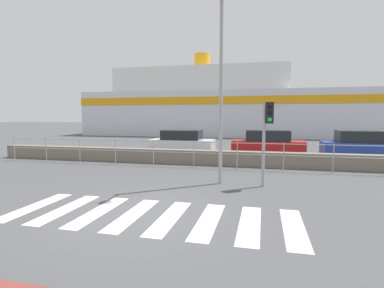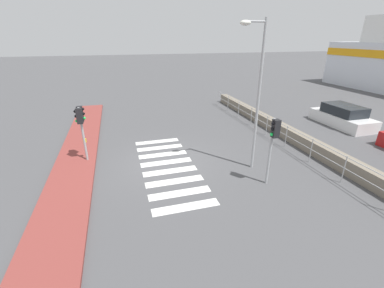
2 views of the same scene
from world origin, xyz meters
The scene contains 10 objects.
ground_plane centered at (0.00, 0.00, 0.00)m, with size 160.00×160.00×0.00m, color #4C4C4F.
crosswalk centered at (0.49, 0.00, 0.00)m, with size 6.75×2.40×0.01m.
seawall centered at (0.00, 7.37, 0.34)m, with size 21.21×0.55×0.68m.
harbor_fence centered at (0.00, 6.49, 0.79)m, with size 19.13×0.04×1.20m.
traffic_light_far centered at (3.10, 3.53, 2.01)m, with size 0.34×0.32×2.74m.
streetlamp centered at (1.58, 3.46, 3.81)m, with size 0.32×1.11×6.16m.
ferry_boat centered at (-0.83, 28.52, 3.22)m, with size 34.43×8.96×9.40m.
parked_car_white centered at (-2.13, 12.31, 0.58)m, with size 4.09×1.86×1.37m.
parked_car_red centered at (3.26, 12.31, 0.61)m, with size 4.26×1.70×1.43m.
parked_car_blue centered at (8.28, 12.31, 0.62)m, with size 3.89×1.80×1.45m.
Camera 1 is at (2.97, -6.33, 2.33)m, focal length 28.00 mm.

